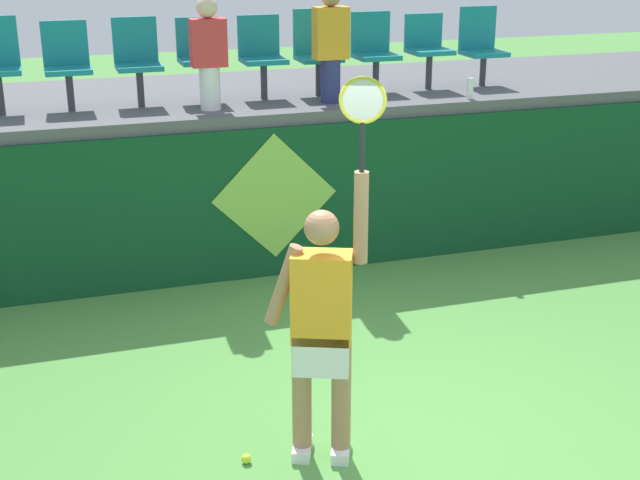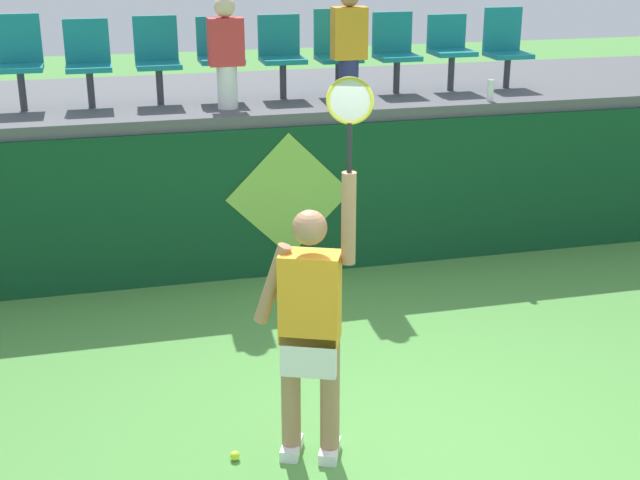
# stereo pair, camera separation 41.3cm
# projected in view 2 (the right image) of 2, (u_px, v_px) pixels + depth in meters

# --- Properties ---
(ground_plane) EXTENTS (40.00, 40.00, 0.00)m
(ground_plane) POSITION_uv_depth(u_px,v_px,m) (411.00, 453.00, 5.99)
(ground_plane) COLOR #519342
(court_back_wall) EXTENTS (13.78, 0.20, 1.52)m
(court_back_wall) POSITION_uv_depth(u_px,v_px,m) (297.00, 199.00, 8.88)
(court_back_wall) COLOR #0F4223
(court_back_wall) RESTS_ON ground_plane
(spectator_platform) EXTENTS (13.78, 2.65, 0.12)m
(spectator_platform) POSITION_uv_depth(u_px,v_px,m) (271.00, 95.00, 9.76)
(spectator_platform) COLOR #56565B
(spectator_platform) RESTS_ON court_back_wall
(tennis_player) EXTENTS (0.71, 0.39, 2.55)m
(tennis_player) POSITION_uv_depth(u_px,v_px,m) (311.00, 324.00, 5.64)
(tennis_player) COLOR white
(tennis_player) RESTS_ON ground_plane
(tennis_ball) EXTENTS (0.07, 0.07, 0.07)m
(tennis_ball) POSITION_uv_depth(u_px,v_px,m) (235.00, 456.00, 5.90)
(tennis_ball) COLOR #D1E533
(tennis_ball) RESTS_ON ground_plane
(water_bottle) EXTENTS (0.07, 0.07, 0.22)m
(water_bottle) POSITION_uv_depth(u_px,v_px,m) (490.00, 90.00, 9.09)
(water_bottle) COLOR white
(water_bottle) RESTS_ON spectator_platform
(stadium_chair_0) EXTENTS (0.44, 0.42, 0.91)m
(stadium_chair_0) POSITION_uv_depth(u_px,v_px,m) (19.00, 58.00, 8.57)
(stadium_chair_0) COLOR #38383D
(stadium_chair_0) RESTS_ON spectator_platform
(stadium_chair_1) EXTENTS (0.44, 0.42, 0.85)m
(stadium_chair_1) POSITION_uv_depth(u_px,v_px,m) (88.00, 59.00, 8.73)
(stadium_chair_1) COLOR #38383D
(stadium_chair_1) RESTS_ON spectator_platform
(stadium_chair_2) EXTENTS (0.44, 0.42, 0.86)m
(stadium_chair_2) POSITION_uv_depth(u_px,v_px,m) (157.00, 56.00, 8.89)
(stadium_chair_2) COLOR #38383D
(stadium_chair_2) RESTS_ON spectator_platform
(stadium_chair_3) EXTENTS (0.44, 0.42, 0.84)m
(stadium_chair_3) POSITION_uv_depth(u_px,v_px,m) (220.00, 53.00, 9.02)
(stadium_chair_3) COLOR #38383D
(stadium_chair_3) RESTS_ON spectator_platform
(stadium_chair_4) EXTENTS (0.44, 0.42, 0.84)m
(stadium_chair_4) POSITION_uv_depth(u_px,v_px,m) (281.00, 52.00, 9.18)
(stadium_chair_4) COLOR #38383D
(stadium_chair_4) RESTS_ON spectator_platform
(stadium_chair_5) EXTENTS (0.44, 0.42, 0.89)m
(stadium_chair_5) POSITION_uv_depth(u_px,v_px,m) (337.00, 49.00, 9.32)
(stadium_chair_5) COLOR #38383D
(stadium_chair_5) RESTS_ON spectator_platform
(stadium_chair_6) EXTENTS (0.44, 0.42, 0.84)m
(stadium_chair_6) POSITION_uv_depth(u_px,v_px,m) (395.00, 49.00, 9.47)
(stadium_chair_6) COLOR #38383D
(stadium_chair_6) RESTS_ON spectator_platform
(stadium_chair_7) EXTENTS (0.44, 0.42, 0.80)m
(stadium_chair_7) POSITION_uv_depth(u_px,v_px,m) (450.00, 47.00, 9.60)
(stadium_chair_7) COLOR #38383D
(stadium_chair_7) RESTS_ON spectator_platform
(stadium_chair_8) EXTENTS (0.44, 0.42, 0.86)m
(stadium_chair_8) POSITION_uv_depth(u_px,v_px,m) (506.00, 45.00, 9.77)
(stadium_chair_8) COLOR #38383D
(stadium_chair_8) RESTS_ON spectator_platform
(spectator_0) EXTENTS (0.34, 0.20, 1.08)m
(spectator_0) POSITION_uv_depth(u_px,v_px,m) (226.00, 50.00, 8.59)
(spectator_0) COLOR white
(spectator_0) RESTS_ON spectator_platform
(spectator_1) EXTENTS (0.34, 0.20, 1.15)m
(spectator_1) POSITION_uv_depth(u_px,v_px,m) (349.00, 43.00, 8.85)
(spectator_1) COLOR navy
(spectator_1) RESTS_ON spectator_platform
(wall_signage_mount) EXTENTS (1.27, 0.01, 1.47)m
(wall_signage_mount) POSITION_uv_depth(u_px,v_px,m) (290.00, 274.00, 9.01)
(wall_signage_mount) COLOR #0F4223
(wall_signage_mount) RESTS_ON ground_plane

